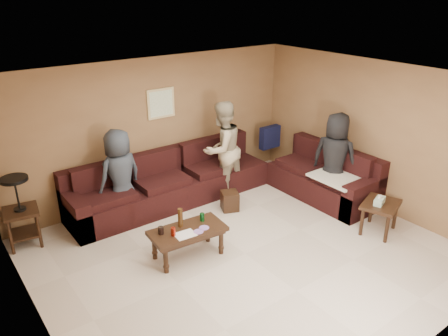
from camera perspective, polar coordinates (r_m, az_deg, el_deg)
name	(u,v)px	position (r m, az deg, el deg)	size (l,w,h in m)	color
room	(248,146)	(5.69, 3.11, 2.88)	(5.60, 5.50, 2.50)	beige
sectional_sofa	(227,184)	(7.76, 0.39, -2.07)	(4.65, 2.90, 0.97)	black
coffee_table	(187,233)	(6.22, -4.82, -8.47)	(1.10, 0.62, 0.72)	black
end_table_left	(20,210)	(7.02, -25.08, -5.04)	(0.55, 0.55, 1.09)	black
side_table_right	(380,207)	(7.17, 19.74, -4.85)	(0.74, 0.67, 0.65)	black
waste_bin	(230,201)	(7.52, 0.76, -4.31)	(0.28, 0.28, 0.33)	black
wall_art	(161,103)	(7.70, -8.25, 8.35)	(0.52, 0.04, 0.52)	#CEBA80
person_left	(120,176)	(7.17, -13.39, -1.02)	(0.76, 0.49, 1.55)	#2F3641
person_middle	(222,149)	(7.83, -0.24, 2.48)	(0.85, 0.66, 1.74)	tan
person_right	(335,159)	(7.79, 14.24, 1.20)	(0.80, 0.52, 1.63)	black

